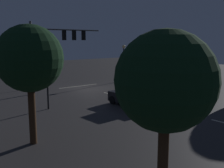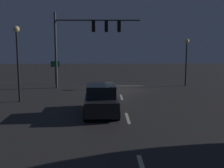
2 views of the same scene
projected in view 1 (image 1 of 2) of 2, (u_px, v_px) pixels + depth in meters
The scene contains 11 objects.
ground_plane at pixel (88, 89), 29.32m from camera, with size 80.00×80.00×0.00m, color #2D2B2B.
traffic_signal_assembly at pixel (58, 43), 27.29m from camera, with size 8.01×0.47×7.05m.
lane_dash_far at pixel (111, 94), 26.22m from camera, with size 2.20×0.16×0.01m, color beige.
lane_dash_mid at pixel (157, 106), 21.59m from camera, with size 2.20×0.16×0.01m, color beige.
stop_bar at pixel (79, 86), 30.89m from camera, with size 5.00×0.16×0.01m, color beige.
car_approaching at pixel (134, 96), 21.41m from camera, with size 2.10×4.45×1.70m.
street_lamp_left_kerb at pixel (124, 56), 34.42m from camera, with size 0.44×0.44×4.68m.
street_lamp_right_kerb at pixel (47, 61), 19.99m from camera, with size 0.44×0.44×5.28m.
route_sign at pixel (17, 74), 27.73m from camera, with size 0.89×0.28×2.47m.
tree_right_near at pixel (30, 59), 13.00m from camera, with size 3.33×3.33×6.03m.
tree_right_far at pixel (165, 82), 8.29m from camera, with size 3.25×3.25×5.60m.
Camera 1 is at (15.90, 24.22, 5.21)m, focal length 42.73 mm.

